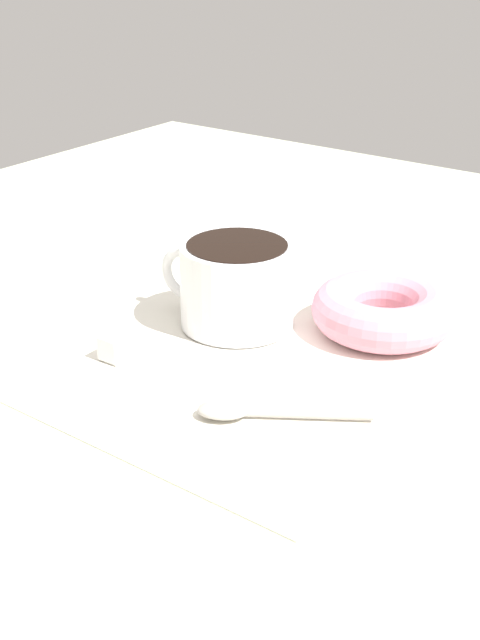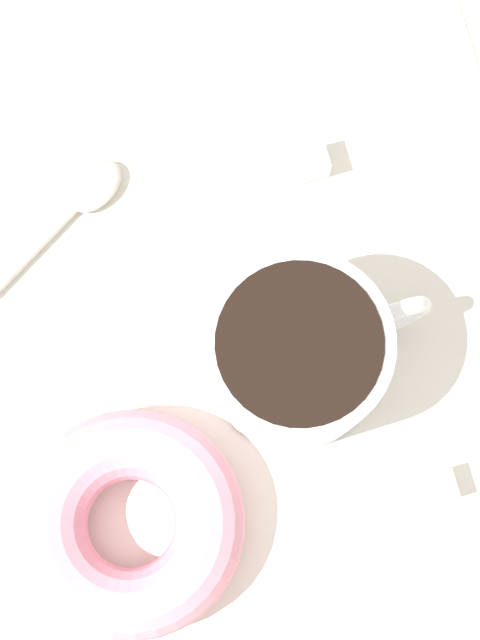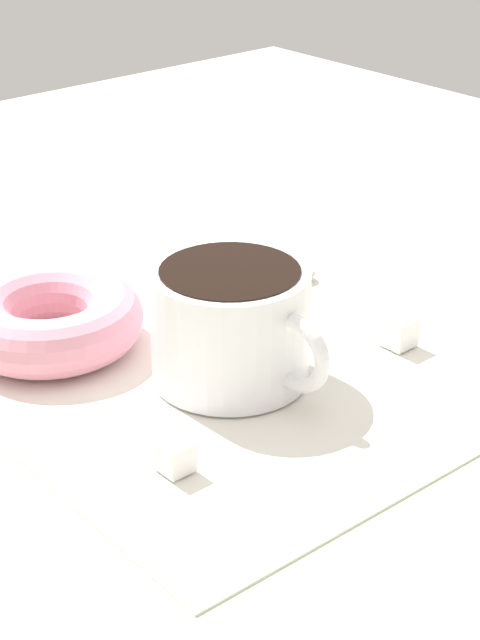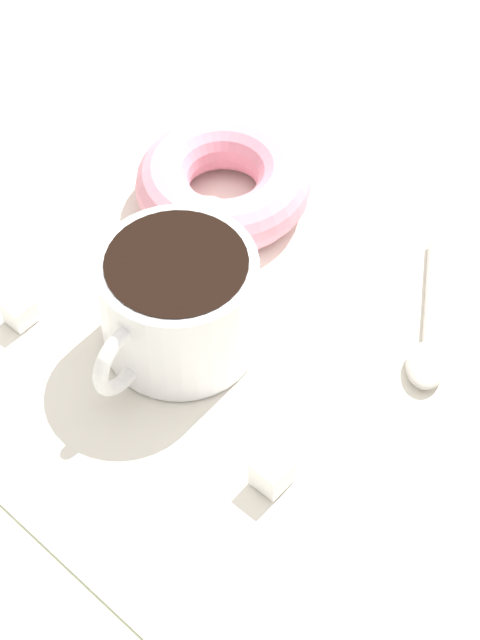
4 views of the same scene
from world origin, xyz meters
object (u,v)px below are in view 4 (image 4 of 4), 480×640
(donut, at_px, (223,183))
(coffee_cup, at_px, (177,302))
(sugar_cube, at_px, (19,311))
(sugar_cube_extra, at_px, (272,472))
(spoon, at_px, (427,346))

(donut, bearing_deg, coffee_cup, 29.63)
(coffee_cup, relative_size, sugar_cube, 7.42)
(sugar_cube_extra, bearing_deg, spoon, 175.49)
(donut, bearing_deg, sugar_cube, -8.78)
(donut, xyz_separation_m, sugar_cube_extra, (0.15, 0.17, -0.01))
(donut, xyz_separation_m, sugar_cube, (0.16, -0.03, -0.01))
(coffee_cup, distance_m, sugar_cube_extra, 0.12)
(spoon, xyz_separation_m, sugar_cube_extra, (0.13, -0.01, 0.01))
(spoon, bearing_deg, donut, -93.73)
(coffee_cup, xyz_separation_m, sugar_cube_extra, (0.04, 0.11, -0.03))
(spoon, distance_m, sugar_cube_extra, 0.13)
(coffee_cup, xyz_separation_m, sugar_cube, (0.05, -0.09, -0.03))
(sugar_cube, relative_size, sugar_cube_extra, 0.88)
(coffee_cup, bearing_deg, sugar_cube_extra, 70.38)
(spoon, xyz_separation_m, sugar_cube, (0.15, -0.20, 0.00))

